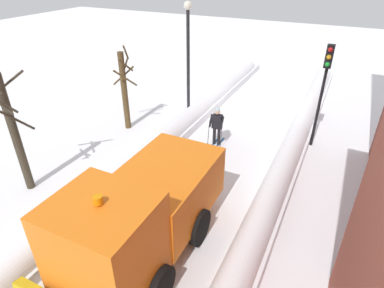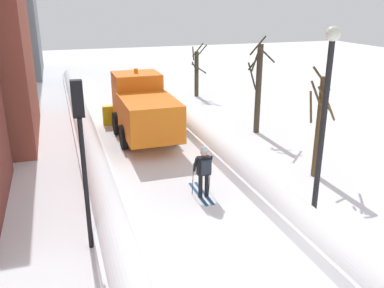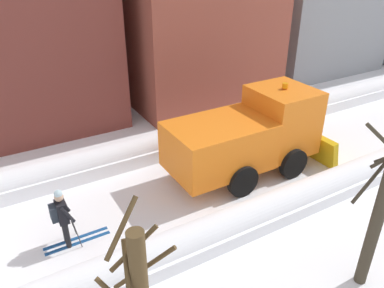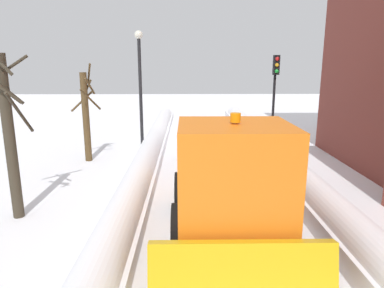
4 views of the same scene
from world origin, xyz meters
name	(u,v)px [view 2 (image 2 of 4)]	position (x,y,z in m)	size (l,w,h in m)	color
ground_plane	(146,142)	(0.00, 10.00, 0.00)	(80.00, 80.00, 0.00)	white
snowbank_left	(88,140)	(-2.58, 10.00, 0.39)	(1.10, 36.00, 0.95)	white
snowbank_right	(198,130)	(2.58, 10.00, 0.33)	(1.10, 36.00, 0.90)	white
plow_truck	(143,108)	(0.06, 10.56, 1.48)	(3.20, 5.98, 3.12)	orange
skier	(204,169)	(0.65, 3.87, 1.00)	(0.62, 1.80, 1.81)	black
traffic_light_pole	(81,134)	(-3.20, 2.15, 3.12)	(0.28, 0.42, 4.46)	black
street_lamp	(325,105)	(3.27, 1.45, 3.52)	(0.40, 0.40, 5.61)	black
bare_tree_near	(320,125)	(5.19, 4.24, 1.98)	(1.23, 1.33, 4.09)	#503C21
bare_tree_mid	(258,87)	(5.54, 9.80, 2.29)	(1.23, 1.21, 4.65)	#3A3226
bare_tree_far	(197,72)	(5.38, 18.44, 1.65)	(1.13, 1.23, 3.56)	#3C3624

